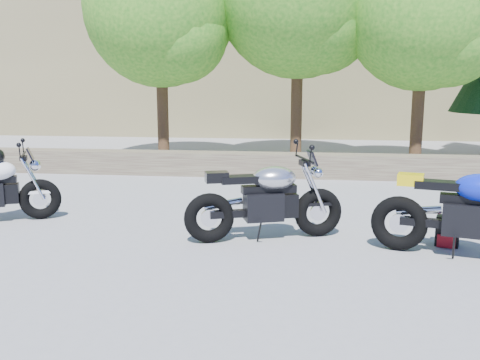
% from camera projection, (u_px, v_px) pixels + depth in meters
% --- Properties ---
extents(ground, '(90.00, 90.00, 0.00)m').
position_uv_depth(ground, '(212.00, 259.00, 6.18)').
color(ground, gray).
rests_on(ground, ground).
extents(stone_wall, '(22.00, 0.55, 0.50)m').
position_uv_depth(stone_wall, '(256.00, 165.00, 11.50)').
color(stone_wall, brown).
rests_on(stone_wall, ground).
extents(tree_decid_left, '(3.67, 3.67, 5.62)m').
position_uv_depth(tree_decid_left, '(164.00, 12.00, 12.77)').
color(tree_decid_left, '#382314').
rests_on(tree_decid_left, ground).
extents(tree_decid_right, '(3.54, 3.54, 5.41)m').
position_uv_depth(tree_decid_right, '(429.00, 13.00, 11.86)').
color(tree_decid_right, '#382314').
rests_on(tree_decid_right, ground).
extents(silver_bike, '(2.04, 0.90, 1.05)m').
position_uv_depth(silver_bike, '(266.00, 201.00, 6.87)').
color(silver_bike, black).
rests_on(silver_bike, ground).
extents(blue_bike, '(2.15, 0.85, 1.10)m').
position_uv_depth(blue_bike, '(470.00, 213.00, 6.13)').
color(blue_bike, black).
rests_on(blue_bike, ground).
extents(backpack, '(0.33, 0.30, 0.38)m').
position_uv_depth(backpack, '(448.00, 232.00, 6.65)').
color(backpack, black).
rests_on(backpack, ground).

